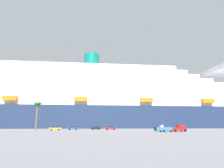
{
  "coord_description": "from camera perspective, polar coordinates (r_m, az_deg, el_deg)",
  "views": [
    {
      "loc": [
        -9.51,
        -71.29,
        2.18
      ],
      "look_at": [
        -4.25,
        24.62,
        23.39
      ],
      "focal_mm": 29.82,
      "sensor_mm": 36.0,
      "label": 1
    }
  ],
  "objects": [
    {
      "name": "parked_car_black_coupe",
      "position": [
        89.57,
        -4.95,
        -13.27
      ],
      "size": [
        4.43,
        2.11,
        1.58
      ],
      "color": "black",
      "rests_on": "ground_plane"
    },
    {
      "name": "pickup_truck",
      "position": [
        67.6,
        19.75,
        -12.71
      ],
      "size": [
        5.92,
        3.31,
        2.2
      ],
      "color": "red",
      "rests_on": "ground_plane"
    },
    {
      "name": "ground_plane",
      "position": [
        101.75,
        2.29,
        -13.67
      ],
      "size": [
        600.0,
        600.0,
        0.0
      ],
      "primitive_type": "plane",
      "color": "gray"
    },
    {
      "name": "small_boat_on_trailer",
      "position": [
        64.65,
        15.94,
        -13.07
      ],
      "size": [
        7.65,
        3.36,
        2.15
      ],
      "color": "#595960",
      "rests_on": "ground_plane"
    },
    {
      "name": "parked_car_yellow_taxi",
      "position": [
        85.54,
        -17.02,
        -12.83
      ],
      "size": [
        4.85,
        2.16,
        1.58
      ],
      "color": "yellow",
      "rests_on": "ground_plane"
    },
    {
      "name": "parked_car_red_hatchback",
      "position": [
        86.52,
        -0.44,
        -13.35
      ],
      "size": [
        4.93,
        2.35,
        1.58
      ],
      "color": "red",
      "rests_on": "ground_plane"
    },
    {
      "name": "parked_car_blue_suv",
      "position": [
        87.32,
        -11.93,
        -13.08
      ],
      "size": [
        4.35,
        2.09,
        1.58
      ],
      "color": "#264C99",
      "rests_on": "ground_plane"
    },
    {
      "name": "palm_tree",
      "position": [
        73.19,
        -21.91,
        -6.72
      ],
      "size": [
        3.11,
        2.92,
        10.48
      ],
      "color": "brown",
      "rests_on": "ground_plane"
    },
    {
      "name": "cruise_ship",
      "position": [
        137.48,
        7.86,
        -6.09
      ],
      "size": [
        283.39,
        42.82,
        61.15
      ],
      "color": "#1E2D4C",
      "rests_on": "ground_plane"
    }
  ]
}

